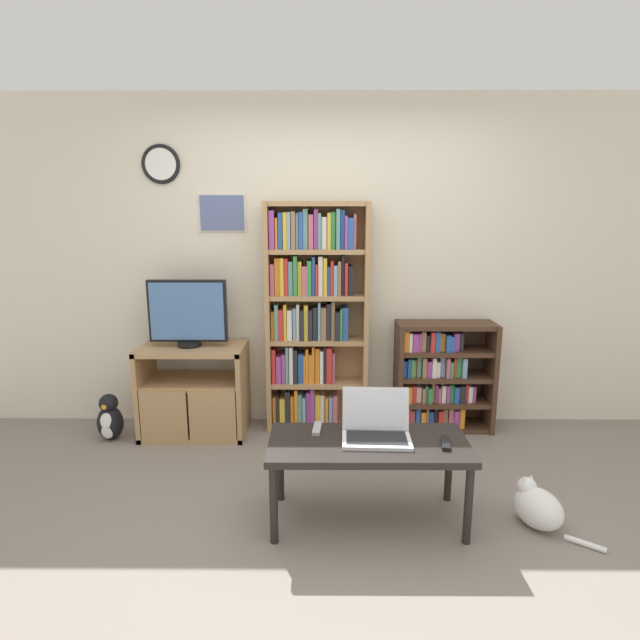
% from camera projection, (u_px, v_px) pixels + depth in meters
% --- Properties ---
extents(ground_plane, '(18.00, 18.00, 0.00)m').
position_uv_depth(ground_plane, '(331.00, 544.00, 2.62)').
color(ground_plane, gray).
extents(wall_back, '(6.86, 0.09, 2.60)m').
position_uv_depth(wall_back, '(328.00, 265.00, 3.99)').
color(wall_back, beige).
rests_on(wall_back, ground_plane).
extents(tv_stand, '(0.80, 0.47, 0.71)m').
position_uv_depth(tv_stand, '(194.00, 390.00, 3.89)').
color(tv_stand, tan).
rests_on(tv_stand, ground_plane).
extents(television, '(0.59, 0.18, 0.51)m').
position_uv_depth(television, '(188.00, 313.00, 3.78)').
color(television, black).
rests_on(television, tv_stand).
extents(bookshelf_tall, '(0.79, 0.24, 1.79)m').
position_uv_depth(bookshelf_tall, '(312.00, 316.00, 3.92)').
color(bookshelf_tall, tan).
rests_on(bookshelf_tall, ground_plane).
extents(bookshelf_short, '(0.77, 0.30, 0.87)m').
position_uv_depth(bookshelf_short, '(438.00, 377.00, 3.99)').
color(bookshelf_short, '#472D1E').
rests_on(bookshelf_short, ground_plane).
extents(coffee_table, '(1.10, 0.49, 0.48)m').
position_uv_depth(coffee_table, '(368.00, 450.00, 2.75)').
color(coffee_table, black).
rests_on(coffee_table, ground_plane).
extents(laptop, '(0.39, 0.30, 0.26)m').
position_uv_depth(laptop, '(376.00, 426.00, 2.77)').
color(laptop, silver).
rests_on(laptop, coffee_table).
extents(remote_near_laptop, '(0.07, 0.17, 0.02)m').
position_uv_depth(remote_near_laptop, '(446.00, 443.00, 2.69)').
color(remote_near_laptop, black).
rests_on(remote_near_laptop, coffee_table).
extents(remote_far_from_laptop, '(0.06, 0.16, 0.02)m').
position_uv_depth(remote_far_from_laptop, '(317.00, 429.00, 2.87)').
color(remote_far_from_laptop, '#99999E').
rests_on(remote_far_from_laptop, coffee_table).
extents(cat, '(0.43, 0.41, 0.27)m').
position_uv_depth(cat, '(537.00, 506.00, 2.75)').
color(cat, white).
rests_on(cat, ground_plane).
extents(penguin_figurine, '(0.20, 0.18, 0.36)m').
position_uv_depth(penguin_figurine, '(110.00, 419.00, 3.81)').
color(penguin_figurine, black).
rests_on(penguin_figurine, ground_plane).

